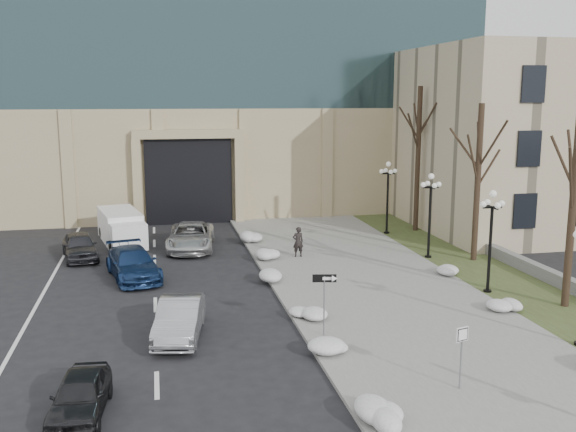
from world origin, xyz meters
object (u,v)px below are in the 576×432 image
at_px(box_truck, 122,228).
at_px(lamppost_b, 491,228).
at_px(car_a, 80,395).
at_px(lamppost_d, 388,188).
at_px(car_e, 80,246).
at_px(one_way_sign, 328,286).
at_px(pedestrian, 298,242).
at_px(car_b, 180,319).
at_px(keep_sign, 462,345).
at_px(car_c, 133,264).
at_px(lamppost_c, 430,204).
at_px(car_d, 191,237).

height_order(box_truck, lamppost_b, lamppost_b).
relative_size(car_a, lamppost_d, 0.75).
bearing_deg(car_e, box_truck, 49.18).
xyz_separation_m(box_truck, lamppost_b, (16.72, -14.13, 2.15)).
bearing_deg(one_way_sign, pedestrian, 93.65).
height_order(car_b, keep_sign, keep_sign).
xyz_separation_m(car_c, box_truck, (-0.89, 8.20, 0.18)).
bearing_deg(car_e, car_a, -94.98).
distance_m(keep_sign, lamppost_b, 10.72).
height_order(car_b, car_c, car_c).
relative_size(car_a, lamppost_c, 0.75).
distance_m(car_c, one_way_sign, 12.22).
distance_m(car_d, pedestrian, 6.62).
relative_size(one_way_sign, keep_sign, 1.19).
xyz_separation_m(car_e, one_way_sign, (10.26, -14.31, 1.30)).
relative_size(car_c, lamppost_c, 1.08).
distance_m(car_a, box_truck, 22.15).
height_order(lamppost_b, lamppost_c, same).
bearing_deg(car_b, car_a, -108.71).
xyz_separation_m(box_truck, lamppost_c, (16.72, -7.63, 2.15)).
bearing_deg(car_d, box_truck, 153.67).
height_order(car_b, lamppost_c, lamppost_c).
relative_size(car_a, lamppost_b, 0.75).
bearing_deg(pedestrian, lamppost_c, 163.40).
bearing_deg(lamppost_c, car_e, 167.99).
relative_size(car_d, pedestrian, 3.32).
relative_size(car_a, car_b, 0.82).
distance_m(pedestrian, lamppost_d, 8.84).
bearing_deg(lamppost_c, car_b, -147.00).
height_order(car_c, lamppost_d, lamppost_d).
bearing_deg(one_way_sign, car_a, -142.15).
xyz_separation_m(car_a, lamppost_b, (16.90, 8.02, 2.47)).
height_order(pedestrian, lamppost_d, lamppost_d).
height_order(car_a, lamppost_c, lamppost_c).
bearing_deg(car_a, car_c, 90.59).
distance_m(car_a, keep_sign, 11.15).
bearing_deg(car_d, keep_sign, -64.38).
height_order(car_d, lamppost_b, lamppost_b).
height_order(car_e, lamppost_b, lamppost_b).
distance_m(keep_sign, lamppost_c, 16.51).
bearing_deg(car_b, car_e, 120.39).
bearing_deg(car_d, lamppost_d, 13.81).
bearing_deg(car_c, box_truck, 83.59).
height_order(car_e, one_way_sign, one_way_sign).
distance_m(car_a, lamppost_d, 27.08).
relative_size(car_a, car_c, 0.70).
height_order(keep_sign, lamppost_c, lamppost_c).
distance_m(car_b, keep_sign, 10.31).
distance_m(car_d, lamppost_d, 12.98).
bearing_deg(pedestrian, car_e, -15.84).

